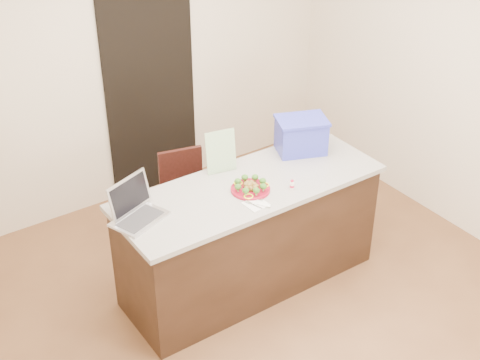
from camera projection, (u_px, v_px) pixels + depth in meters
ground at (267, 298)px, 5.24m from camera, size 4.00×4.00×0.00m
room_shell at (272, 111)px, 4.39m from camera, size 4.00×4.00×4.00m
doorway at (151, 92)px, 6.15m from camera, size 0.90×0.02×2.00m
island at (249, 235)px, 5.17m from camera, size 2.06×0.76×0.92m
plate at (250, 189)px, 4.86m from camera, size 0.29×0.29×0.02m
meatballs at (251, 186)px, 4.85m from camera, size 0.12×0.12×0.04m
broccoli at (250, 184)px, 4.84m from camera, size 0.25×0.25×0.04m
pepper_rings at (250, 188)px, 4.86m from camera, size 0.26×0.26×0.01m
napkin at (256, 204)px, 4.71m from camera, size 0.16×0.16×0.01m
fork at (253, 204)px, 4.70m from camera, size 0.04×0.15×0.00m
knife at (261, 203)px, 4.71m from camera, size 0.08×0.20×0.01m
yogurt_bottle at (292, 185)px, 4.87m from camera, size 0.03×0.03×0.07m
laptop at (135, 207)px, 4.56m from camera, size 0.43×0.41×0.26m
leaflet at (221, 152)px, 5.02m from camera, size 0.24×0.09×0.33m
blue_box at (301, 135)px, 5.30m from camera, size 0.47×0.41×0.29m
chair at (187, 192)px, 5.66m from camera, size 0.45×0.46×0.85m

